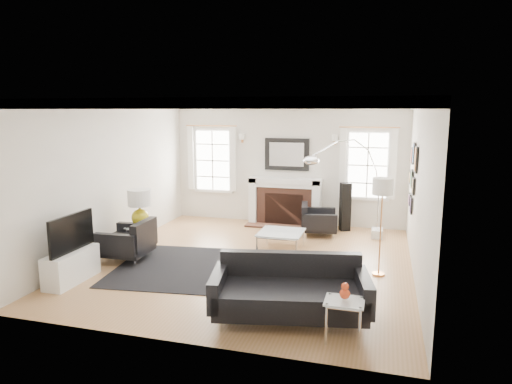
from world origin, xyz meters
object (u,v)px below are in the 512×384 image
(armchair_right, at_px, (317,221))
(gourd_lamp, at_px, (140,205))
(coffee_table, at_px, (281,233))
(armchair_left, at_px, (130,242))
(fireplace, at_px, (285,202))
(sofa, at_px, (290,292))
(arc_floor_lamp, at_px, (346,185))

(armchair_right, bearing_deg, gourd_lamp, -145.60)
(coffee_table, height_order, gourd_lamp, gourd_lamp)
(armchair_left, height_order, coffee_table, armchair_left)
(fireplace, bearing_deg, coffee_table, -79.77)
(sofa, distance_m, coffee_table, 2.90)
(armchair_right, bearing_deg, arc_floor_lamp, -33.12)
(fireplace, bearing_deg, sofa, -76.99)
(armchair_right, xyz_separation_m, gourd_lamp, (-3.06, -2.09, 0.59))
(fireplace, xyz_separation_m, gourd_lamp, (-2.20, -2.78, 0.36))
(armchair_right, relative_size, gourd_lamp, 1.33)
(fireplace, height_order, coffee_table, fireplace)
(armchair_right, height_order, arc_floor_lamp, arc_floor_lamp)
(sofa, bearing_deg, gourd_lamp, 148.62)
(armchair_right, height_order, coffee_table, armchair_right)
(armchair_right, distance_m, arc_floor_lamp, 1.15)
(arc_floor_lamp, bearing_deg, coffee_table, -141.75)
(armchair_left, distance_m, coffee_table, 2.81)
(sofa, height_order, armchair_left, sofa)
(armchair_right, xyz_separation_m, arc_floor_lamp, (0.64, -0.41, 0.87))
(sofa, relative_size, gourd_lamp, 3.04)
(armchair_right, relative_size, arc_floor_lamp, 0.43)
(arc_floor_lamp, bearing_deg, armchair_right, 146.88)
(armchair_right, bearing_deg, armchair_left, -139.04)
(coffee_table, distance_m, gourd_lamp, 2.74)
(sofa, bearing_deg, armchair_left, 155.05)
(sofa, bearing_deg, coffee_table, 104.96)
(sofa, distance_m, gourd_lamp, 3.91)
(armchair_left, xyz_separation_m, gourd_lamp, (-0.06, 0.51, 0.57))
(armchair_left, bearing_deg, armchair_right, 40.96)
(armchair_left, bearing_deg, sofa, -24.95)
(arc_floor_lamp, bearing_deg, gourd_lamp, -155.55)
(gourd_lamp, height_order, arc_floor_lamp, arc_floor_lamp)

